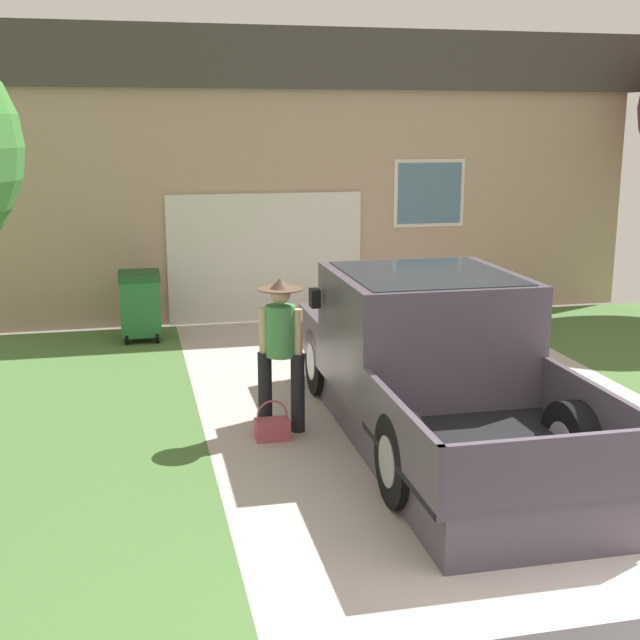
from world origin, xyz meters
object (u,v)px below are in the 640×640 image
Objects in this scene: person_with_hat at (281,345)px; wheeled_trash_bin at (140,303)px; pickup_truck at (426,362)px; house_with_garage at (289,168)px; handbag at (272,428)px.

wheeled_trash_bin is at bearing 130.25° from person_with_hat.
pickup_truck is at bearing -58.39° from wheeled_trash_bin.
wheeled_trash_bin is at bearing -130.06° from house_with_garage.
handbag is 4.72m from wheeled_trash_bin.
person_with_hat is at bearing 59.96° from handbag.
person_with_hat is 8.08m from house_with_garage.
pickup_truck is 4.99× the size of wheeled_trash_bin.
house_with_garage is (1.72, 8.04, 2.23)m from handbag.
house_with_garage is (1.58, 7.80, 1.42)m from person_with_hat.
person_with_hat is 0.14× the size of house_with_garage.
person_with_hat reaches higher than handbag.
house_with_garage reaches higher than wheeled_trash_bin.
handbag is 8.52m from house_with_garage.
house_with_garage is 4.91m from wheeled_trash_bin.
wheeled_trash_bin is (-1.36, 4.30, -0.38)m from person_with_hat.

